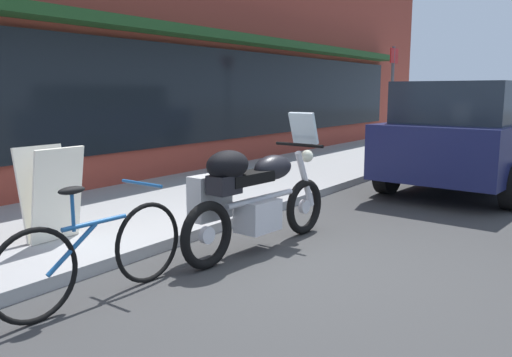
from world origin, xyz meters
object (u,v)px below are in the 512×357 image
object	(u,v)px
parked_minivan	(479,133)
parking_sign_pole	(392,93)
touring_motorcycle	(250,194)
parked_bicycle	(96,254)
sandwich_board_sign	(51,194)

from	to	relation	value
parked_minivan	parking_sign_pole	bearing A→B (deg)	47.75
touring_motorcycle	parking_sign_pole	size ratio (longest dim) A/B	0.90
parked_bicycle	sandwich_board_sign	distance (m)	1.57
touring_motorcycle	parked_bicycle	xyz separation A→B (m)	(-1.74, 0.24, -0.22)
touring_motorcycle	parked_bicycle	size ratio (longest dim) A/B	1.27
parked_minivan	parked_bicycle	bearing A→B (deg)	169.40
touring_motorcycle	sandwich_board_sign	world-z (taller)	touring_motorcycle
parking_sign_pole	parked_bicycle	bearing A→B (deg)	-173.42
parking_sign_pole	parked_minivan	bearing A→B (deg)	-132.25
parked_bicycle	parked_minivan	xyz separation A→B (m)	(6.93, -1.30, 0.56)
sandwich_board_sign	parked_bicycle	bearing A→B (deg)	-112.85
parked_minivan	parking_sign_pole	distance (m)	3.23
touring_motorcycle	parked_minivan	bearing A→B (deg)	-11.49
parked_bicycle	parking_sign_pole	xyz separation A→B (m)	(9.05, 1.04, 1.20)
parked_minivan	parking_sign_pole	xyz separation A→B (m)	(2.13, 2.34, 0.65)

